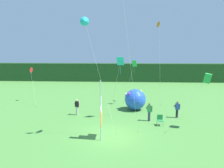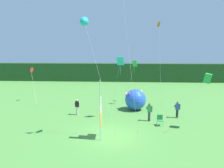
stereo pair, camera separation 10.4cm
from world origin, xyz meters
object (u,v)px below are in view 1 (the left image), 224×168
object	(u,v)px
person_near_banner	(149,111)
folding_chair	(160,119)
kite_cyan_delta_1	(85,22)
kite_orange_delta_5	(159,25)
kite_green_box_3	(207,78)
person_far_left	(177,109)
inflatable_balloon	(135,99)
banner_flag	(101,111)
person_mid_field	(77,107)
kite_red_delta_0	(30,70)
kite_green_diamond_4	(134,66)
kite_cyan_diamond_6	(120,64)

from	to	relation	value
person_near_banner	folding_chair	world-z (taller)	person_near_banner
kite_cyan_delta_1	kite_orange_delta_5	world-z (taller)	kite_orange_delta_5
folding_chair	kite_green_box_3	size ratio (longest dim) A/B	0.19
person_far_left	inflatable_balloon	world-z (taller)	inflatable_balloon
inflatable_balloon	banner_flag	bearing A→B (deg)	-111.10
person_near_banner	folding_chair	xyz separation A→B (m)	(0.80, -1.01, -0.39)
inflatable_balloon	folding_chair	xyz separation A→B (m)	(1.87, -4.52, -0.62)
person_mid_field	person_far_left	distance (m)	9.72
banner_flag	folding_chair	world-z (taller)	banner_flag
inflatable_balloon	kite_green_box_3	size ratio (longest dim) A/B	0.49
kite_orange_delta_5	kite_red_delta_0	bearing A→B (deg)	-179.76
person_far_left	kite_green_diamond_4	xyz separation A→B (m)	(-3.94, 4.57, 3.76)
person_far_left	kite_cyan_delta_1	world-z (taller)	kite_cyan_delta_1
kite_orange_delta_5	kite_green_diamond_4	bearing A→B (deg)	-159.00
kite_red_delta_0	kite_cyan_diamond_6	distance (m)	12.76
kite_red_delta_0	kite_green_box_3	distance (m)	19.96
person_near_banner	kite_cyan_diamond_6	distance (m)	5.10
kite_red_delta_0	person_mid_field	bearing A→B (deg)	-37.34
person_far_left	kite_cyan_diamond_6	distance (m)	6.98
banner_flag	kite_red_delta_0	world-z (taller)	banner_flag
person_mid_field	kite_green_box_3	world-z (taller)	kite_green_box_3
inflatable_balloon	kite_red_delta_0	distance (m)	13.52
kite_red_delta_0	kite_orange_delta_5	bearing A→B (deg)	0.24
person_far_left	folding_chair	world-z (taller)	person_far_left
banner_flag	kite_cyan_delta_1	xyz separation A→B (m)	(-1.05, 0.13, 6.15)
person_mid_field	kite_green_box_3	size ratio (longest dim) A/B	0.35
banner_flag	kite_green_box_3	xyz separation A→B (m)	(8.23, 2.39, 2.08)
person_far_left	kite_red_delta_0	size ratio (longest dim) A/B	0.37
person_mid_field	folding_chair	bearing A→B (deg)	-16.92
folding_chair	kite_green_box_3	xyz separation A→B (m)	(3.46, -0.61, 3.66)
kite_green_box_3	kite_cyan_diamond_6	distance (m)	7.39
folding_chair	person_near_banner	bearing A→B (deg)	128.55
folding_chair	kite_orange_delta_5	xyz separation A→B (m)	(0.93, 7.73, 8.74)
banner_flag	folding_chair	distance (m)	5.85
kite_green_diamond_4	kite_green_box_3	bearing A→B (deg)	-53.01
banner_flag	kite_red_delta_0	xyz separation A→B (m)	(-9.94, 10.66, 1.88)
inflatable_balloon	folding_chair	world-z (taller)	inflatable_balloon
kite_cyan_delta_1	kite_red_delta_0	bearing A→B (deg)	130.18
person_far_left	inflatable_balloon	distance (m)	4.57
kite_cyan_diamond_6	kite_red_delta_0	bearing A→B (deg)	151.76
person_near_banner	person_mid_field	bearing A→B (deg)	169.01
folding_chair	banner_flag	bearing A→B (deg)	-147.88
banner_flag	kite_red_delta_0	bearing A→B (deg)	133.00
person_near_banner	folding_chair	size ratio (longest dim) A/B	1.90
banner_flag	person_mid_field	bearing A→B (deg)	119.15
banner_flag	kite_green_box_3	world-z (taller)	kite_green_box_3
banner_flag	kite_green_diamond_4	xyz separation A→B (m)	(2.79, 9.60, 2.53)
kite_green_diamond_4	kite_cyan_diamond_6	world-z (taller)	kite_cyan_diamond_6
person_far_left	person_mid_field	bearing A→B (deg)	178.15
person_far_left	inflatable_balloon	bearing A→B (deg)	147.14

